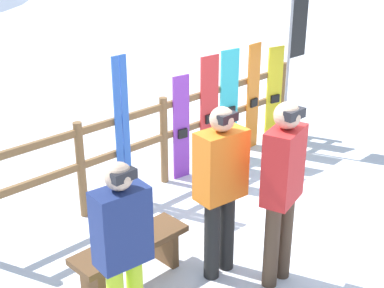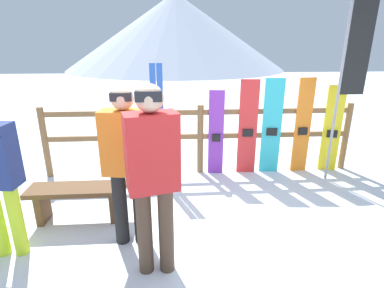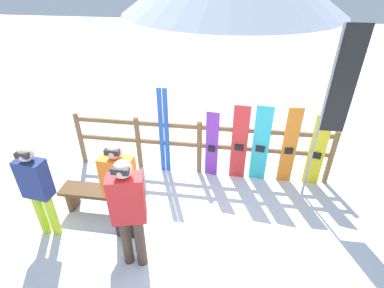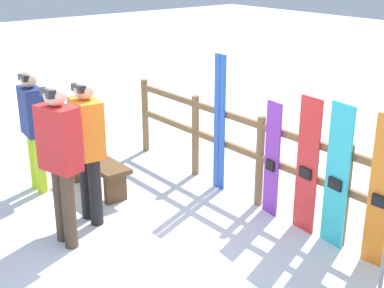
# 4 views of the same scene
# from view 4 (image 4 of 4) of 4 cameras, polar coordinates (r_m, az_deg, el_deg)

# --- Properties ---
(ground_plane) EXTENTS (40.00, 40.00, 0.00)m
(ground_plane) POSITION_cam_4_polar(r_m,az_deg,el_deg) (5.74, -6.53, -11.62)
(ground_plane) COLOR white
(fence) EXTENTS (5.06, 0.10, 1.15)m
(fence) POSITION_cam_4_polar(r_m,az_deg,el_deg) (6.51, 7.27, -1.03)
(fence) COLOR brown
(fence) RESTS_ON ground
(bench) EXTENTS (1.15, 0.36, 0.44)m
(bench) POSITION_cam_4_polar(r_m,az_deg,el_deg) (7.09, -10.04, -2.54)
(bench) COLOR brown
(bench) RESTS_ON ground
(person_red) EXTENTS (0.49, 0.35, 1.78)m
(person_red) POSITION_cam_4_polar(r_m,az_deg,el_deg) (5.62, -13.91, -1.01)
(person_red) COLOR #4C3828
(person_red) RESTS_ON ground
(person_navy) EXTENTS (0.44, 0.27, 1.60)m
(person_navy) POSITION_cam_4_polar(r_m,az_deg,el_deg) (7.09, -16.59, 2.18)
(person_navy) COLOR #B7D826
(person_navy) RESTS_ON ground
(person_orange) EXTENTS (0.49, 0.31, 1.69)m
(person_orange) POSITION_cam_4_polar(r_m,az_deg,el_deg) (6.08, -11.07, 0.18)
(person_orange) COLOR black
(person_orange) RESTS_ON ground
(ski_pair_blue) EXTENTS (0.20, 0.02, 1.80)m
(ski_pair_blue) POSITION_cam_4_polar(r_m,az_deg,el_deg) (6.87, 2.95, 2.16)
(ski_pair_blue) COLOR blue
(ski_pair_blue) RESTS_ON ground
(snowboard_purple) EXTENTS (0.25, 0.08, 1.39)m
(snowboard_purple) POSITION_cam_4_polar(r_m,az_deg,el_deg) (6.31, 8.52, -1.67)
(snowboard_purple) COLOR purple
(snowboard_purple) RESTS_ON ground
(snowboard_red) EXTENTS (0.30, 0.07, 1.55)m
(snowboard_red) POSITION_cam_4_polar(r_m,az_deg,el_deg) (5.97, 12.18, -2.35)
(snowboard_red) COLOR red
(snowboard_red) RESTS_ON ground
(snowboard_cyan) EXTENTS (0.31, 0.09, 1.57)m
(snowboard_cyan) POSITION_cam_4_polar(r_m,az_deg,el_deg) (5.75, 15.21, -3.40)
(snowboard_cyan) COLOR #2DBFCC
(snowboard_cyan) RESTS_ON ground
(snowboard_orange) EXTENTS (0.27, 0.07, 1.57)m
(snowboard_orange) POSITION_cam_4_polar(r_m,az_deg,el_deg) (5.50, 19.55, -4.98)
(snowboard_orange) COLOR orange
(snowboard_orange) RESTS_ON ground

